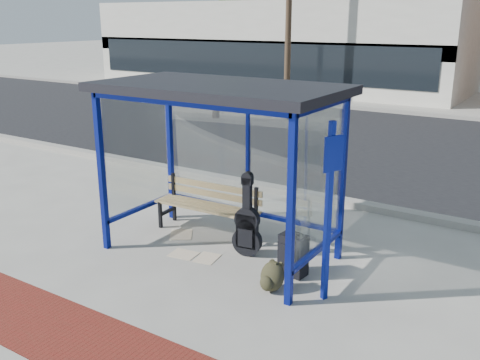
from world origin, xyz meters
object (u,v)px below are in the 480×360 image
Objects in this scene: backpack at (272,277)px; guitar_bag at (247,227)px; suitcase at (293,255)px; bench at (209,204)px.

guitar_bag is at bearing 145.85° from backpack.
bench is at bearing 167.38° from suitcase.
bench reaches higher than backpack.
bench is 2.13m from backpack.
guitar_bag reaches higher than suitcase.
guitar_bag is at bearing -26.28° from bench.
bench is at bearing 154.99° from backpack.
guitar_bag is 3.02× the size of backpack.
suitcase is at bearing -21.86° from bench.
guitar_bag reaches higher than backpack.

